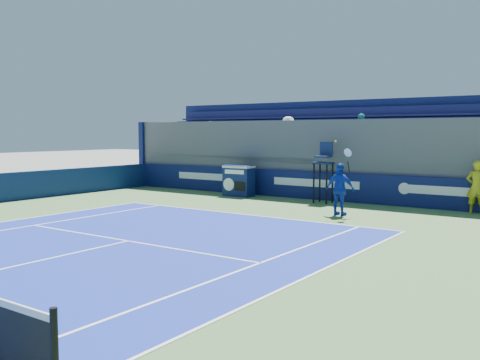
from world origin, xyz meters
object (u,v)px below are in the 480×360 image
Objects in this scene: ball_person at (477,187)px; tennis_player at (340,189)px; match_clock at (239,180)px; umpire_chair at (324,165)px.

ball_person is 0.73× the size of tennis_player.
umpire_chair is (4.11, 0.11, 0.79)m from match_clock.
ball_person is 9.81m from match_clock.
umpire_chair is (-5.68, -0.42, 0.58)m from ball_person.
tennis_player is at bearing 28.63° from ball_person.
ball_person is at bearing 40.08° from tennis_player.
umpire_chair is at bearing 1.48° from match_clock.
ball_person is at bearing 3.10° from match_clock.
tennis_player is (-3.72, -3.13, -0.03)m from ball_person.
match_clock is at bearing -8.34° from ball_person.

